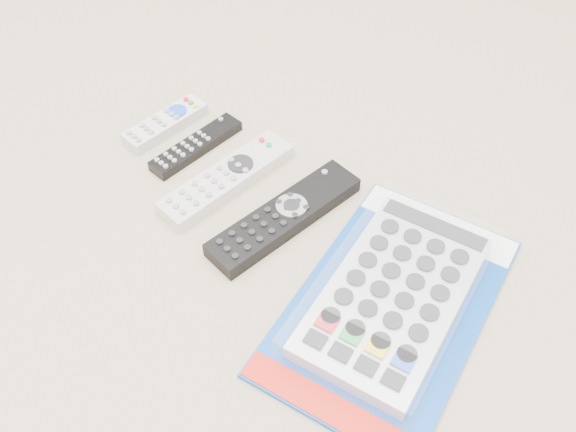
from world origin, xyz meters
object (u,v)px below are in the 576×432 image
Objects in this scene: remote_large_black at (284,216)px; jumbo_remote_packaged at (394,294)px; remote_slim_black at (196,146)px; remote_small_grey at (165,123)px; remote_silver_dvd at (227,179)px.

remote_large_black is 0.66× the size of jumbo_remote_packaged.
remote_small_grey is at bearing 179.43° from remote_slim_black.
remote_slim_black is 0.72× the size of remote_silver_dvd.
remote_large_black is 0.19m from jumbo_remote_packaged.
remote_small_grey is at bearing 175.01° from remote_silver_dvd.
jumbo_remote_packaged is (0.30, -0.04, 0.01)m from remote_silver_dvd.
remote_slim_black is 0.09m from remote_silver_dvd.
remote_slim_black is (0.07, -0.01, -0.00)m from remote_small_grey.
remote_large_black is at bearing -2.55° from remote_small_grey.
remote_silver_dvd is (0.16, -0.04, 0.00)m from remote_small_grey.
remote_slim_black is 0.66× the size of remote_large_black.
remote_slim_black is at bearing 165.04° from jumbo_remote_packaged.
remote_silver_dvd and remote_large_black have the same top height.
remote_small_grey is at bearing -178.86° from remote_large_black.
remote_silver_dvd reaches higher than remote_small_grey.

